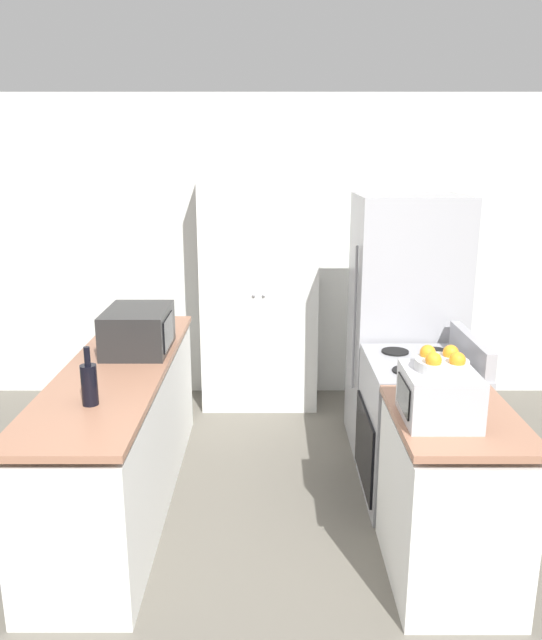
{
  "coord_description": "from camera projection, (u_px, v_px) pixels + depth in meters",
  "views": [
    {
      "loc": [
        0.01,
        -2.25,
        2.11
      ],
      "look_at": [
        0.0,
        1.72,
        1.05
      ],
      "focal_mm": 35.0,
      "sensor_mm": 36.0,
      "label": 1
    }
  ],
  "objects": [
    {
      "name": "stove",
      "position": [
        420.0,
        429.0,
        3.88
      ],
      "size": [
        0.66,
        0.75,
        1.06
      ],
      "color": "#9E9EA3",
      "rests_on": "ground_plane"
    },
    {
      "name": "wall_back",
      "position": [
        272.0,
        250.0,
        5.44
      ],
      "size": [
        7.0,
        0.06,
        2.6
      ],
      "color": "silver",
      "rests_on": "ground_plane"
    },
    {
      "name": "microwave",
      "position": [
        140.0,
        330.0,
        3.95
      ],
      "size": [
        0.4,
        0.53,
        0.27
      ],
      "color": "black",
      "rests_on": "counter_left"
    },
    {
      "name": "toaster_oven",
      "position": [
        441.0,
        396.0,
        2.91
      ],
      "size": [
        0.34,
        0.37,
        0.24
      ],
      "color": "#B2B2B7",
      "rests_on": "counter_right"
    },
    {
      "name": "fruit_bowl",
      "position": [
        444.0,
        362.0,
        2.89
      ],
      "size": [
        0.25,
        0.25,
        0.1
      ],
      "color": "silver",
      "rests_on": "toaster_oven"
    },
    {
      "name": "wine_bottle",
      "position": [
        91.0,
        383.0,
        3.1
      ],
      "size": [
        0.08,
        0.08,
        0.3
      ],
      "color": "black",
      "rests_on": "counter_left"
    },
    {
      "name": "counter_left",
      "position": [
        123.0,
        436.0,
        3.83
      ],
      "size": [
        0.6,
        2.31,
        0.9
      ],
      "color": "silver",
      "rests_on": "ground_plane"
    },
    {
      "name": "pantry_cabinet",
      "position": [
        261.0,
        288.0,
        5.22
      ],
      "size": [
        0.96,
        0.52,
        2.04
      ],
      "color": "silver",
      "rests_on": "ground_plane"
    },
    {
      "name": "counter_right",
      "position": [
        452.0,
        502.0,
        3.1
      ],
      "size": [
        0.6,
        0.83,
        0.9
      ],
      "color": "silver",
      "rests_on": "ground_plane"
    },
    {
      "name": "refrigerator",
      "position": [
        406.0,
        324.0,
        4.49
      ],
      "size": [
        0.77,
        0.7,
        1.84
      ],
      "color": "#A3A3A8",
      "rests_on": "ground_plane"
    }
  ]
}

